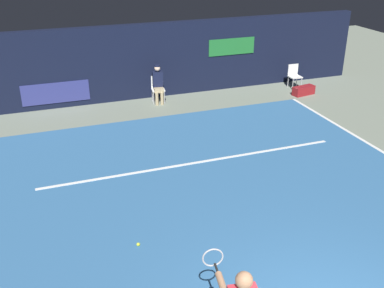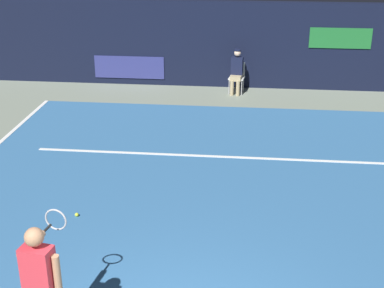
# 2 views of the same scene
# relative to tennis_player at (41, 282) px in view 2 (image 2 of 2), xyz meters

# --- Properties ---
(ground_plane) EXTENTS (32.49, 32.49, 0.00)m
(ground_plane) POSITION_rel_tennis_player_xyz_m (1.57, 4.09, -0.99)
(ground_plane) COLOR gray
(court_surface) EXTENTS (10.09, 10.53, 0.01)m
(court_surface) POSITION_rel_tennis_player_xyz_m (1.57, 4.09, -0.98)
(court_surface) COLOR #336699
(court_surface) RESTS_ON ground
(line_service) EXTENTS (7.87, 0.10, 0.01)m
(line_service) POSITION_rel_tennis_player_xyz_m (1.57, 5.94, -0.97)
(line_service) COLOR white
(line_service) RESTS_ON court_surface
(back_wall) EXTENTS (16.98, 0.33, 2.60)m
(back_wall) POSITION_rel_tennis_player_xyz_m (1.57, 11.45, 0.31)
(back_wall) COLOR black
(back_wall) RESTS_ON ground
(tennis_player) EXTENTS (0.51, 1.00, 1.73)m
(tennis_player) POSITION_rel_tennis_player_xyz_m (0.00, 0.00, 0.00)
(tennis_player) COLOR tan
(tennis_player) RESTS_ON ground
(line_judge_on_chair) EXTENTS (0.49, 0.57, 1.32)m
(line_judge_on_chair) POSITION_rel_tennis_player_xyz_m (1.97, 10.70, -0.30)
(line_judge_on_chair) COLOR white
(line_judge_on_chair) RESTS_ON ground
(tennis_ball) EXTENTS (0.07, 0.07, 0.07)m
(tennis_ball) POSITION_rel_tennis_player_xyz_m (-0.62, 3.11, -0.94)
(tennis_ball) COLOR #CCE033
(tennis_ball) RESTS_ON court_surface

